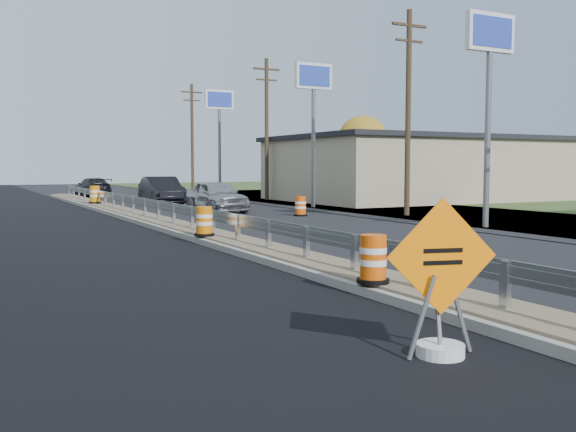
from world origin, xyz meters
name	(u,v)px	position (x,y,z in m)	size (l,w,h in m)	color
ground	(268,256)	(0.00, 0.00, 0.00)	(140.00, 140.00, 0.00)	black
milled_overlay	(40,229)	(-4.40, 10.00, 0.01)	(7.20, 120.00, 0.01)	black
median	(174,226)	(0.00, 8.00, 0.11)	(1.60, 55.00, 0.23)	gray
guardrail	(166,208)	(0.00, 9.00, 0.73)	(0.10, 46.15, 0.72)	silver
retail_building_near	(417,168)	(20.99, 20.00, 2.16)	(18.50, 12.50, 4.27)	tan
pylon_sign_south	(490,52)	(10.50, 3.00, 6.48)	(2.20, 0.30, 7.90)	slate
pylon_sign_mid	(313,90)	(10.50, 16.00, 6.48)	(2.20, 0.30, 7.90)	slate
pylon_sign_north	(219,109)	(10.50, 30.00, 6.48)	(2.20, 0.30, 7.90)	slate
utility_pole_smid	(408,109)	(11.50, 9.00, 4.93)	(1.90, 0.26, 9.40)	#473523
utility_pole_nmid	(267,126)	(11.50, 24.00, 4.93)	(1.90, 0.26, 9.40)	#473523
utility_pole_north	(192,136)	(11.50, 39.00, 4.93)	(1.90, 0.26, 9.40)	#473523
tree_far_yellow	(363,141)	(26.00, 34.00, 4.54)	(4.62, 4.62, 6.86)	#473523
caution_sign	(441,317)	(-1.98, -8.87, 0.49)	(1.37, 0.59, 1.94)	white
barrel_median_near	(373,260)	(-0.55, -5.43, 0.64)	(0.59, 0.59, 0.86)	black
barrel_median_mid	(204,222)	(-0.55, 3.26, 0.65)	(0.60, 0.60, 0.88)	black
barrel_median_far	(95,195)	(-0.18, 21.82, 0.70)	(0.67, 0.67, 0.98)	black
barrel_shoulder_near	(301,207)	(7.08, 11.21, 0.43)	(0.62, 0.62, 0.91)	black
car_silver	(216,196)	(4.61, 15.54, 0.80)	(1.90, 4.72, 1.61)	#AAA9AE
car_dark_mid	(162,191)	(3.78, 22.33, 0.84)	(1.78, 5.11, 1.68)	black
car_dark_far	(93,187)	(2.25, 35.38, 0.70)	(1.96, 4.82, 1.40)	black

